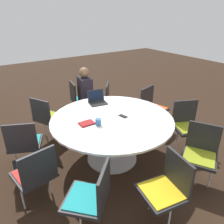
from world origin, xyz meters
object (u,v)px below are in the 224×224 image
at_px(chair_8, 152,105).
at_px(chair_4, 92,195).
at_px(chair_6, 200,151).
at_px(chair_9, 114,100).
at_px(laptop, 97,100).
at_px(chair_7, 187,123).
at_px(person_0, 86,92).
at_px(chair_0, 79,98).
at_px(chair_2, 24,142).
at_px(chair_5, 167,186).
at_px(spiral_notebook, 87,123).
at_px(chair_3, 35,172).
at_px(handbag, 23,174).
at_px(coffee_cup, 98,122).
at_px(chair_1, 47,116).
at_px(cell_phone, 123,116).

bearing_deg(chair_8, chair_4, 17.37).
relative_size(chair_6, chair_9, 1.00).
height_order(chair_6, laptop, laptop).
bearing_deg(chair_7, person_0, -38.03).
bearing_deg(chair_0, chair_4, -13.31).
distance_m(chair_2, chair_5, 2.02).
relative_size(chair_0, spiral_notebook, 3.99).
relative_size(chair_3, chair_4, 1.00).
relative_size(chair_9, laptop, 2.55).
xyz_separation_m(chair_7, chair_8, (0.85, -0.02, 0.00)).
relative_size(chair_8, person_0, 0.71).
bearing_deg(person_0, chair_3, -33.17).
xyz_separation_m(laptop, handbag, (-0.40, 1.44, -0.64)).
height_order(spiral_notebook, coffee_cup, coffee_cup).
bearing_deg(chair_9, laptop, -18.53).
distance_m(chair_1, chair_6, 2.55).
bearing_deg(coffee_cup, chair_0, -16.93).
height_order(chair_8, cell_phone, chair_8).
distance_m(chair_5, chair_8, 2.15).
bearing_deg(chair_5, chair_2, 40.78).
xyz_separation_m(chair_1, handbag, (-0.87, 0.69, -0.36)).
height_order(chair_0, person_0, person_0).
bearing_deg(chair_5, cell_phone, -4.82).
relative_size(chair_0, chair_4, 1.00).
distance_m(chair_7, handbag, 2.64).
height_order(chair_4, handbag, chair_4).
distance_m(chair_2, chair_8, 2.40).
bearing_deg(chair_9, chair_7, 55.35).
height_order(chair_6, person_0, person_0).
bearing_deg(chair_1, chair_8, 42.02).
height_order(chair_1, coffee_cup, chair_1).
distance_m(chair_3, spiral_notebook, 0.94).
height_order(chair_0, chair_8, same).
height_order(chair_4, spiral_notebook, chair_4).
xyz_separation_m(laptop, cell_phone, (-0.68, -0.05, -0.05)).
relative_size(chair_9, coffee_cup, 8.80).
distance_m(chair_6, spiral_notebook, 1.58).
bearing_deg(spiral_notebook, chair_5, -169.55).
bearing_deg(chair_2, chair_1, 73.82).
height_order(chair_3, coffee_cup, chair_3).
xyz_separation_m(chair_1, cell_phone, (-1.15, -0.81, 0.24)).
height_order(chair_5, chair_7, same).
xyz_separation_m(chair_3, chair_7, (-0.19, -2.44, 0.00)).
distance_m(chair_5, person_0, 2.62).
distance_m(chair_2, laptop, 1.35).
xyz_separation_m(cell_phone, handbag, (0.28, 1.49, -0.59)).
xyz_separation_m(chair_3, person_0, (1.58, -1.50, 0.20)).
height_order(chair_4, chair_9, same).
bearing_deg(chair_6, handbag, 27.27).
distance_m(chair_8, laptop, 1.16).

